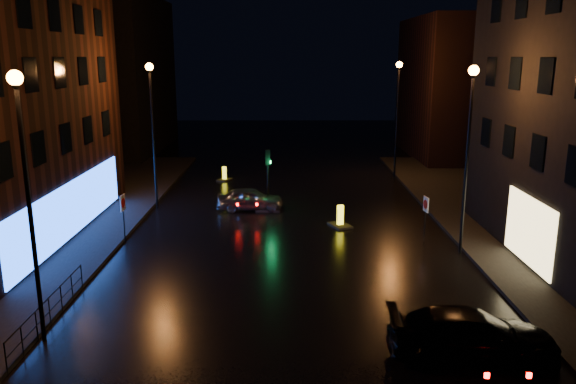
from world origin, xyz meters
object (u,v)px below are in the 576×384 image
(silver_hatchback, at_px, (250,199))
(bollard_far, at_px, (225,177))
(bollard_near, at_px, (340,222))
(dark_sedan, at_px, (473,335))
(road_sign_right, at_px, (426,208))
(traffic_signal, at_px, (268,199))
(road_sign_left, at_px, (123,207))

(silver_hatchback, distance_m, bollard_far, 8.31)
(bollard_near, xyz_separation_m, bollard_far, (-7.30, 11.28, -0.03))
(bollard_far, bearing_deg, dark_sedan, -45.82)
(bollard_near, height_order, road_sign_right, road_sign_right)
(road_sign_right, bearing_deg, silver_hatchback, -43.21)
(traffic_signal, xyz_separation_m, road_sign_right, (7.75, -6.34, 1.16))
(bollard_near, bearing_deg, road_sign_right, -55.60)
(silver_hatchback, xyz_separation_m, bollard_far, (-2.34, 7.96, -0.43))
(traffic_signal, height_order, bollard_near, traffic_signal)
(dark_sedan, bearing_deg, road_sign_right, -3.68)
(road_sign_left, bearing_deg, road_sign_right, 4.48)
(silver_hatchback, distance_m, road_sign_right, 10.57)
(traffic_signal, xyz_separation_m, bollard_far, (-3.39, 7.40, -0.28))
(silver_hatchback, relative_size, bollard_near, 2.46)
(bollard_far, bearing_deg, bollard_near, -35.08)
(traffic_signal, height_order, road_sign_right, traffic_signal)
(dark_sedan, xyz_separation_m, bollard_far, (-9.97, 24.49, -0.51))
(silver_hatchback, height_order, road_sign_right, road_sign_right)
(bollard_near, height_order, bollard_far, bollard_near)
(silver_hatchback, distance_m, dark_sedan, 18.21)
(dark_sedan, bearing_deg, traffic_signal, 23.56)
(dark_sedan, height_order, bollard_near, dark_sedan)
(traffic_signal, bearing_deg, dark_sedan, -68.92)
(road_sign_left, height_order, road_sign_right, road_sign_left)
(bollard_near, xyz_separation_m, road_sign_right, (3.83, -2.46, 1.41))
(dark_sedan, bearing_deg, bollard_far, 24.64)
(bollard_far, bearing_deg, road_sign_left, -81.42)
(dark_sedan, distance_m, bollard_near, 13.48)
(traffic_signal, xyz_separation_m, bollard_near, (3.91, -3.88, -0.25))
(silver_hatchback, height_order, road_sign_left, road_sign_left)
(traffic_signal, height_order, bollard_far, traffic_signal)
(silver_hatchback, xyz_separation_m, bollard_near, (4.96, -3.32, -0.40))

